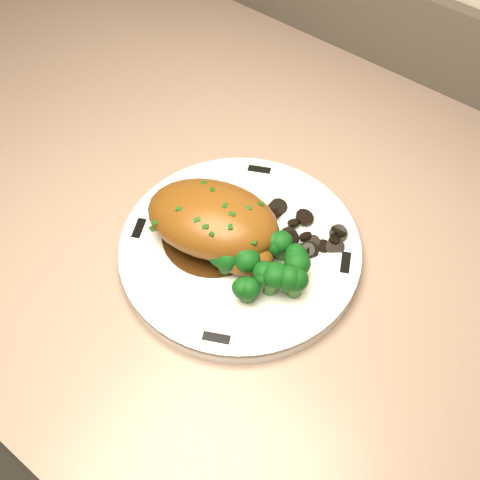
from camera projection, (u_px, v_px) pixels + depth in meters
The scene contains 9 objects.
plate at pixel (240, 250), 0.65m from camera, with size 0.26×0.26×0.02m, color white.
rim_accent_0 at pixel (345, 263), 0.63m from camera, with size 0.03×0.01×0.00m, color black.
rim_accent_1 at pixel (259, 170), 0.71m from camera, with size 0.03×0.01×0.00m, color black.
rim_accent_2 at pixel (139, 228), 0.66m from camera, with size 0.03×0.01×0.00m, color black.
rim_accent_3 at pixel (216, 338), 0.58m from camera, with size 0.03×0.01×0.00m, color black.
gravy_pool at pixel (214, 235), 0.65m from camera, with size 0.11×0.11×0.00m, color #361D09.
chicken_breast at pixel (216, 223), 0.63m from camera, with size 0.17×0.14×0.06m.
mushroom_pile at pixel (300, 231), 0.65m from camera, with size 0.08×0.06×0.02m.
broccoli_florets at pixel (265, 264), 0.61m from camera, with size 0.10×0.09×0.04m.
Camera 1 is at (0.07, 1.29, 1.51)m, focal length 45.00 mm.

